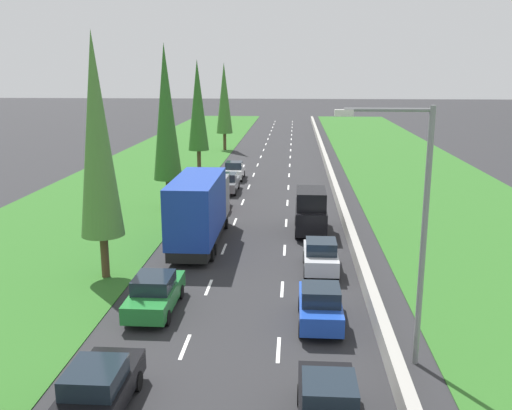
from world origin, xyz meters
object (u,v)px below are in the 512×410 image
(blue_hatchback_right_lane, at_px, (320,305))
(grey_sedan_left_lane, at_px, (227,183))
(white_hatchback_left_lane, at_px, (234,171))
(black_van_right_lane, at_px, (311,211))
(silver_hatchback_right_lane, at_px, (321,256))
(blue_box_truck_left_lane, at_px, (200,208))
(poplar_tree_second, at_px, (97,137))
(green_sedan_left_lane, at_px, (155,293))
(poplar_tree_fourth, at_px, (198,106))
(black_sedan_left_lane, at_px, (97,391))
(street_light_mast, at_px, (414,220))
(black_hatchback_right_lane, at_px, (328,404))
(poplar_tree_third, at_px, (166,113))
(maroon_hatchback_left_lane, at_px, (215,199))
(poplar_tree_fifth, at_px, (224,99))

(blue_hatchback_right_lane, bearing_deg, grey_sedan_left_lane, 104.91)
(white_hatchback_left_lane, height_order, black_van_right_lane, black_van_right_lane)
(silver_hatchback_right_lane, bearing_deg, white_hatchback_left_lane, 105.81)
(blue_box_truck_left_lane, bearing_deg, poplar_tree_second, -123.20)
(green_sedan_left_lane, relative_size, poplar_tree_fourth, 0.40)
(black_sedan_left_lane, xyz_separation_m, street_light_mast, (9.77, 3.82, 4.42))
(poplar_tree_fourth, bearing_deg, black_van_right_lane, -63.73)
(black_hatchback_right_lane, bearing_deg, poplar_tree_fourth, 104.22)
(white_hatchback_left_lane, xyz_separation_m, silver_hatchback_right_lane, (7.05, -24.89, 0.00))
(silver_hatchback_right_lane, relative_size, poplar_tree_fourth, 0.35)
(poplar_tree_second, bearing_deg, black_sedan_left_lane, -72.80)
(poplar_tree_fourth, bearing_deg, silver_hatchback_right_lane, -69.06)
(white_hatchback_left_lane, height_order, poplar_tree_fourth, poplar_tree_fourth)
(green_sedan_left_lane, bearing_deg, blue_hatchback_right_lane, -7.20)
(blue_box_truck_left_lane, xyz_separation_m, poplar_tree_third, (-3.83, 8.91, 4.87))
(blue_hatchback_right_lane, height_order, poplar_tree_fourth, poplar_tree_fourth)
(blue_box_truck_left_lane, distance_m, grey_sedan_left_lane, 14.92)
(poplar_tree_second, bearing_deg, silver_hatchback_right_lane, 8.43)
(black_van_right_lane, distance_m, poplar_tree_third, 13.25)
(poplar_tree_second, bearing_deg, white_hatchback_left_lane, 82.10)
(black_van_right_lane, bearing_deg, maroon_hatchback_left_lane, 141.14)
(maroon_hatchback_left_lane, distance_m, white_hatchback_left_lane, 12.16)
(green_sedan_left_lane, bearing_deg, black_sedan_left_lane, -89.16)
(poplar_tree_fourth, bearing_deg, street_light_mast, -70.31)
(blue_box_truck_left_lane, bearing_deg, grey_sedan_left_lane, 90.60)
(black_hatchback_right_lane, height_order, silver_hatchback_right_lane, same)
(white_hatchback_left_lane, bearing_deg, black_sedan_left_lane, -90.18)
(black_hatchback_right_lane, bearing_deg, poplar_tree_second, 131.36)
(poplar_tree_second, height_order, poplar_tree_third, poplar_tree_third)
(blue_hatchback_right_lane, bearing_deg, white_hatchback_left_lane, 102.21)
(poplar_tree_second, bearing_deg, green_sedan_left_lane, -48.37)
(poplar_tree_third, bearing_deg, blue_hatchback_right_lane, -61.81)
(poplar_tree_second, bearing_deg, poplar_tree_third, 90.05)
(blue_hatchback_right_lane, height_order, poplar_tree_third, poplar_tree_third)
(grey_sedan_left_lane, relative_size, black_van_right_lane, 0.92)
(black_hatchback_right_lane, relative_size, white_hatchback_left_lane, 1.00)
(street_light_mast, bearing_deg, white_hatchback_left_lane, 105.78)
(silver_hatchback_right_lane, bearing_deg, black_hatchback_right_lane, -91.50)
(blue_hatchback_right_lane, distance_m, poplar_tree_second, 13.03)
(blue_hatchback_right_lane, relative_size, grey_sedan_left_lane, 0.87)
(green_sedan_left_lane, bearing_deg, poplar_tree_fourth, 96.30)
(street_light_mast, bearing_deg, poplar_tree_fifth, 103.48)
(maroon_hatchback_left_lane, height_order, grey_sedan_left_lane, maroon_hatchback_left_lane)
(maroon_hatchback_left_lane, relative_size, poplar_tree_fifth, 0.35)
(poplar_tree_third, xyz_separation_m, poplar_tree_fifth, (0.34, 31.81, -0.49))
(white_hatchback_left_lane, height_order, poplar_tree_fifth, poplar_tree_fifth)
(poplar_tree_second, height_order, street_light_mast, poplar_tree_second)
(blue_box_truck_left_lane, distance_m, blue_hatchback_right_lane, 12.56)
(black_sedan_left_lane, distance_m, blue_hatchback_right_lane, 9.62)
(silver_hatchback_right_lane, bearing_deg, poplar_tree_second, -171.57)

